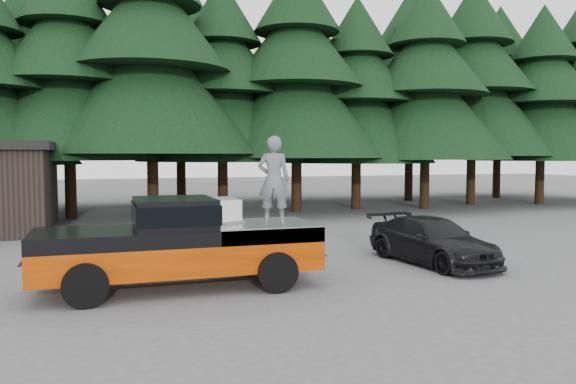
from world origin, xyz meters
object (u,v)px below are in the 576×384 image
object	(u,v)px
man_on_bed	(274,180)
parked_car	(432,241)
pickup_truck	(179,257)
air_compressor	(220,212)

from	to	relation	value
man_on_bed	parked_car	size ratio (longest dim) A/B	0.46
pickup_truck	air_compressor	size ratio (longest dim) A/B	8.28
air_compressor	man_on_bed	distance (m)	1.36
air_compressor	pickup_truck	bearing A→B (deg)	164.40
pickup_truck	air_compressor	world-z (taller)	air_compressor
pickup_truck	parked_car	xyz separation A→B (m)	(6.61, 0.72, -0.07)
man_on_bed	air_compressor	bearing A→B (deg)	4.18
pickup_truck	parked_car	bearing A→B (deg)	6.18
pickup_truck	air_compressor	xyz separation A→B (m)	(0.91, 0.14, 0.91)
man_on_bed	pickup_truck	bearing A→B (deg)	15.61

